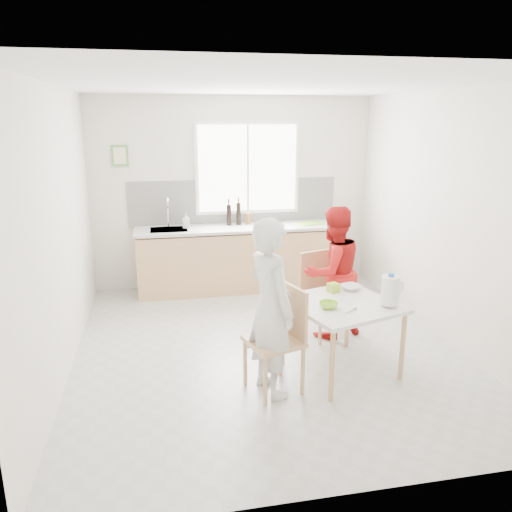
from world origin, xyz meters
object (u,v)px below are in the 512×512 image
Objects in this scene: chair_far at (321,290)px; person_red at (332,272)px; bowl_white at (351,287)px; wine_bottle_b at (229,215)px; person_white at (271,308)px; dining_table at (342,310)px; bowl_green at (329,305)px; wine_bottle_a at (239,214)px; chair_left at (281,334)px; milk_jug at (391,290)px.

person_red is at bearing -47.31° from chair_far.
wine_bottle_b reaches higher than bowl_white.
person_white is (-0.84, -1.12, 0.28)m from chair_far.
chair_far is 3.16× the size of wine_bottle_b.
person_white is at bearing -162.85° from dining_table.
person_white is 9.12× the size of bowl_green.
dining_table is at bearing -78.58° from wine_bottle_a.
bowl_white is 0.65× the size of wine_bottle_b.
wine_bottle_a is 1.07× the size of wine_bottle_b.
dining_table is at bearing -90.00° from person_white.
bowl_green is at bearing -82.47° from wine_bottle_a.
person_red is 8.43× the size of bowl_green.
dining_table is 2.84m from wine_bottle_b.
wine_bottle_b is (-0.14, -0.01, -0.01)m from wine_bottle_a.
person_white reaches higher than chair_left.
dining_table is 0.80m from person_white.
milk_jug is 0.92× the size of wine_bottle_a.
wine_bottle_a reaches higher than dining_table.
dining_table is 0.49m from milk_jug.
wine_bottle_b is (0.06, 2.95, 0.27)m from person_white.
person_red is 4.63× the size of wine_bottle_a.
chair_left is 2.97m from wine_bottle_b.
person_red reaches higher than wine_bottle_a.
bowl_white reaches higher than dining_table.
wine_bottle_a reaches higher than wine_bottle_b.
bowl_green is at bearing -148.82° from dining_table.
person_red is at bearing -64.92° from wine_bottle_b.
chair_far is (0.09, 0.89, -0.12)m from dining_table.
wine_bottle_b is (-0.78, 1.83, 0.55)m from chair_far.
chair_far is 1.16m from milk_jug.
person_white reaches higher than dining_table.
bowl_white is at bearing 104.35° from chair_left.
bowl_green is 0.60× the size of milk_jug.
chair_far reaches higher than bowl_green.
wine_bottle_b is (-0.04, 2.92, 0.54)m from chair_left.
bowl_white is at bearing 92.62° from milk_jug.
wine_bottle_a is at bearing 3.76° from wine_bottle_b.
chair_left is 1.09m from milk_jug.
dining_table is at bearing 59.74° from person_red.
milk_jug is (1.04, 0.03, 0.34)m from chair_left.
chair_far is 2.06m from wine_bottle_b.
chair_far is 0.61m from bowl_white.
chair_left is at bearing -90.00° from person_white.
person_red is (0.94, 1.06, -0.06)m from person_white.
wine_bottle_b is at bearing 110.70° from bowl_white.
chair_far is at bearing -47.31° from person_red.
bowl_white is 0.55m from milk_jug.
chair_left is at bearing -141.34° from chair_far.
wine_bottle_a is at bearing -20.98° from person_white.
person_white is (-0.75, -0.23, 0.16)m from dining_table.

